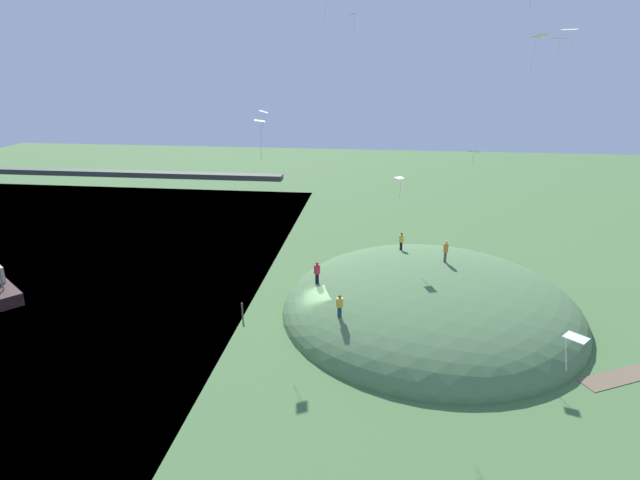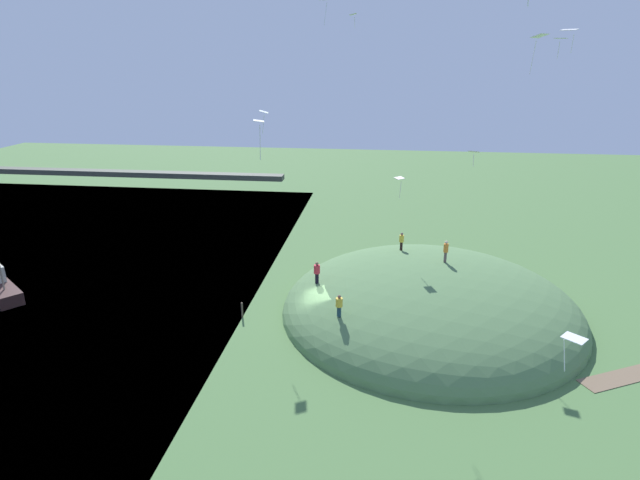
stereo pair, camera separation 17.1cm
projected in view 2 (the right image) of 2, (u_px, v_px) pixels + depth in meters
ground_plane at (316, 321)px, 40.01m from camera, size 160.00×160.00×0.00m
grass_hill at (429, 311)px, 41.70m from camera, size 23.14×24.14×7.21m
bridge_deck_far at (92, 173)px, 73.38m from camera, size 53.99×1.80×0.70m
person_watching_kites at (446, 249)px, 41.54m from camera, size 0.46×0.46×1.79m
person_with_child at (339, 303)px, 35.50m from camera, size 0.66×0.66×1.61m
person_near_shore at (402, 239)px, 45.17m from camera, size 0.55×0.55×1.58m
person_on_hilltop at (317, 270)px, 40.68m from camera, size 0.49×0.49×1.77m
kite_0 at (264, 113)px, 41.63m from camera, size 0.86×1.13×1.88m
kite_2 at (325, 1)px, 39.28m from camera, size 1.02×1.13×1.84m
kite_3 at (353, 15)px, 41.45m from camera, size 0.60×0.82×1.11m
kite_4 at (539, 38)px, 30.22m from camera, size 1.18×1.20×2.24m
kite_5 at (573, 340)px, 21.12m from camera, size 1.06×1.04×1.64m
kite_6 at (561, 39)px, 34.31m from camera, size 0.95×0.91×1.31m
kite_7 at (570, 31)px, 31.71m from camera, size 1.15×1.07×1.39m
kite_8 at (399, 179)px, 42.17m from camera, size 0.89×1.03×1.64m
kite_9 at (474, 152)px, 39.19m from camera, size 0.94×0.78×1.22m
kite_10 at (259, 124)px, 28.42m from camera, size 0.77×0.95×2.14m
mooring_post at (242, 310)px, 40.43m from camera, size 0.14×0.14×1.24m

